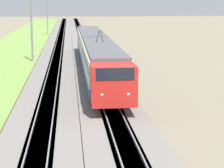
% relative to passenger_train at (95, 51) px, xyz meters
% --- Properties ---
extents(ballast_main, '(240.00, 4.40, 0.30)m').
position_rel_passenger_train_xyz_m(ballast_main, '(11.78, 4.37, -2.13)').
color(ballast_main, slate).
rests_on(ballast_main, ground).
extents(ballast_adjacent, '(240.00, 4.40, 0.30)m').
position_rel_passenger_train_xyz_m(ballast_adjacent, '(11.78, 0.00, -2.13)').
color(ballast_adjacent, slate).
rests_on(ballast_adjacent, ground).
extents(track_main, '(240.00, 1.57, 0.45)m').
position_rel_passenger_train_xyz_m(track_main, '(11.78, 4.37, -2.12)').
color(track_main, '#4C4238').
rests_on(track_main, ground).
extents(track_adjacent, '(240.00, 1.57, 0.45)m').
position_rel_passenger_train_xyz_m(track_adjacent, '(11.78, 0.00, -2.12)').
color(track_adjacent, '#4C4238').
rests_on(track_adjacent, ground).
extents(grass_verge, '(240.00, 9.24, 0.12)m').
position_rel_passenger_train_xyz_m(grass_verge, '(11.78, 11.42, -2.22)').
color(grass_verge, olive).
rests_on(grass_verge, ground).
extents(passenger_train, '(38.93, 2.97, 4.89)m').
position_rel_passenger_train_xyz_m(passenger_train, '(0.00, 0.00, 0.00)').
color(passenger_train, red).
rests_on(passenger_train, ground).
extents(catenary_mast_mid, '(0.22, 2.56, 9.19)m').
position_rel_passenger_train_xyz_m(catenary_mast_mid, '(8.74, 7.22, 2.46)').
color(catenary_mast_mid, slate).
rests_on(catenary_mast_mid, ground).
extents(catenary_mast_far, '(0.22, 2.56, 9.46)m').
position_rel_passenger_train_xyz_m(catenary_mast_far, '(50.13, 7.22, 2.60)').
color(catenary_mast_far, slate).
rests_on(catenary_mast_far, ground).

